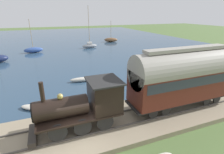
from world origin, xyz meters
TOP-DOWN VIEW (x-y plane):
  - ground_plane at (0.00, 0.00)m, footprint 200.00×200.00m
  - harbor_water at (43.91, 0.00)m, footprint 80.00×80.00m
  - rail_embankment at (1.00, 0.00)m, footprint 5.23×56.00m
  - steam_locomotive at (1.00, -0.61)m, footprint 2.35×5.99m
  - passenger_coach at (1.00, -8.49)m, footprint 2.59×9.06m
  - sailboat_blue at (29.77, 3.60)m, footprint 1.59×3.74m
  - sailboat_brown at (37.10, -16.18)m, footprint 2.80×4.06m
  - sailboat_gray at (30.52, -8.39)m, footprint 1.50×3.60m
  - rowboat_off_pier at (10.37, -2.26)m, footprint 1.07×2.90m
  - rowboat_near_shore at (5.54, 2.91)m, footprint 2.01×2.50m

SIDE VIEW (x-z plane):
  - ground_plane at x=0.00m, z-range 0.00..0.00m
  - harbor_water at x=43.91m, z-range 0.00..0.01m
  - rowboat_near_shore at x=5.54m, z-range 0.01..0.32m
  - rail_embankment at x=1.00m, z-range -0.06..0.43m
  - rowboat_off_pier at x=10.37m, z-range 0.01..0.52m
  - sailboat_blue at x=29.77m, z-range -2.70..3.88m
  - sailboat_brown at x=37.10m, z-range -2.23..3.40m
  - sailboat_gray at x=30.52m, z-range -3.98..5.20m
  - steam_locomotive at x=1.00m, z-range 0.49..4.06m
  - passenger_coach at x=1.00m, z-range 0.70..5.55m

